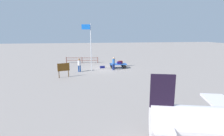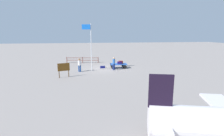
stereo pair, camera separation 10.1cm
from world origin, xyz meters
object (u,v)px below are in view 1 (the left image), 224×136
(suitcase_grey, at_px, (120,62))
(signboard, at_px, (64,68))
(luggage_cart, at_px, (118,65))
(worker_lead, at_px, (114,63))
(worker_trailing, at_px, (79,64))
(suitcase_tan, at_px, (119,63))
(suitcase_maroon, at_px, (102,67))
(flagpole, at_px, (90,43))

(suitcase_grey, height_order, signboard, signboard)
(luggage_cart, bearing_deg, signboard, 31.89)
(suitcase_grey, distance_m, worker_lead, 1.59)
(worker_trailing, bearing_deg, suitcase_grey, -164.13)
(suitcase_tan, relative_size, suitcase_maroon, 0.83)
(suitcase_grey, xyz_separation_m, worker_trailing, (5.22, 1.48, 0.17))
(suitcase_maroon, distance_m, flagpole, 3.81)
(worker_trailing, distance_m, flagpole, 2.76)
(suitcase_grey, xyz_separation_m, suitcase_tan, (0.19, 0.12, -0.04))
(suitcase_tan, relative_size, worker_trailing, 0.33)
(signboard, bearing_deg, suitcase_maroon, -135.99)
(worker_trailing, bearing_deg, worker_lead, -175.31)
(worker_trailing, xyz_separation_m, signboard, (1.52, 2.53, 0.06))
(suitcase_grey, relative_size, signboard, 0.37)
(suitcase_grey, height_order, suitcase_tan, suitcase_grey)
(worker_lead, bearing_deg, signboard, 26.93)
(suitcase_grey, bearing_deg, suitcase_maroon, -5.99)
(suitcase_grey, bearing_deg, worker_trailing, 15.87)
(suitcase_grey, height_order, suitcase_maroon, suitcase_grey)
(suitcase_tan, height_order, worker_lead, worker_lead)
(suitcase_tan, xyz_separation_m, worker_lead, (0.91, 1.03, 0.20))
(luggage_cart, height_order, flagpole, flagpole)
(worker_trailing, relative_size, flagpole, 0.28)
(worker_trailing, bearing_deg, signboard, 58.94)
(luggage_cart, bearing_deg, worker_lead, 55.66)
(luggage_cart, relative_size, worker_trailing, 1.39)
(worker_lead, distance_m, flagpole, 3.72)
(suitcase_grey, xyz_separation_m, flagpole, (3.92, 1.11, 2.57))
(suitcase_maroon, bearing_deg, suitcase_tan, 170.40)
(suitcase_maroon, bearing_deg, suitcase_grey, 174.01)
(worker_trailing, bearing_deg, flagpole, -164.12)
(suitcase_maroon, xyz_separation_m, worker_trailing, (2.88, 1.73, 0.78))
(suitcase_grey, xyz_separation_m, suitcase_maroon, (2.33, -0.24, -0.61))
(suitcase_tan, bearing_deg, signboard, 30.74)
(suitcase_maroon, distance_m, signboard, 6.18)
(luggage_cart, distance_m, worker_trailing, 5.12)
(luggage_cart, relative_size, suitcase_maroon, 3.45)
(suitcase_grey, bearing_deg, worker_lead, 46.24)
(flagpole, relative_size, signboard, 3.74)
(suitcase_tan, relative_size, worker_lead, 0.33)
(suitcase_tan, xyz_separation_m, signboard, (6.55, 3.89, 0.27))
(suitcase_grey, height_order, worker_trailing, worker_trailing)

